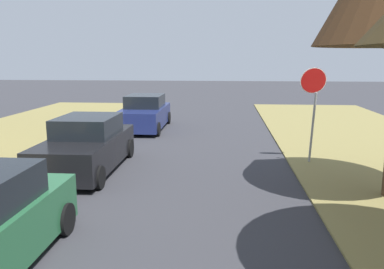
% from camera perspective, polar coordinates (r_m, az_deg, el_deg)
% --- Properties ---
extents(stop_sign_far, '(0.82, 0.62, 2.93)m').
position_cam_1_polar(stop_sign_far, '(12.60, 17.14, 5.59)').
color(stop_sign_far, '#9EA0A5').
rests_on(stop_sign_far, grass_verge_right).
extents(parked_sedan_black, '(1.97, 4.42, 1.57)m').
position_cam_1_polar(parked_sedan_black, '(11.94, -15.01, -1.59)').
color(parked_sedan_black, black).
rests_on(parked_sedan_black, ground).
extents(parked_sedan_navy, '(1.97, 4.42, 1.57)m').
position_cam_1_polar(parked_sedan_navy, '(18.42, -6.88, 3.03)').
color(parked_sedan_navy, navy).
rests_on(parked_sedan_navy, ground).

